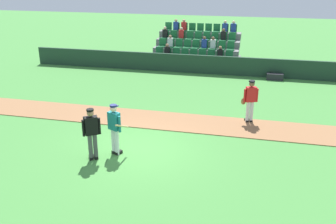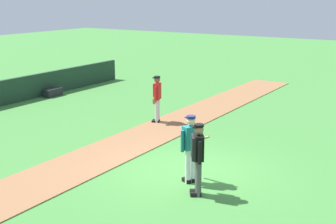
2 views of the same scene
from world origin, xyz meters
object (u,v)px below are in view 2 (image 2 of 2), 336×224
at_px(runner_red_jersey, 157,98).
at_px(equipment_bag, 53,92).
at_px(batter_teal_jersey, 191,146).
at_px(umpire_home_plate, 198,155).

height_order(runner_red_jersey, equipment_bag, runner_red_jersey).
xyz_separation_m(batter_teal_jersey, equipment_bag, (5.48, 10.58, -0.79)).
relative_size(batter_teal_jersey, equipment_bag, 1.96).
xyz_separation_m(runner_red_jersey, equipment_bag, (1.22, 6.70, -0.78)).
height_order(batter_teal_jersey, runner_red_jersey, same).
bearing_deg(equipment_bag, umpire_home_plate, -118.65).
bearing_deg(umpire_home_plate, runner_red_jersey, 42.23).
bearing_deg(batter_teal_jersey, equipment_bag, 62.61).
height_order(umpire_home_plate, equipment_bag, umpire_home_plate).
relative_size(batter_teal_jersey, umpire_home_plate, 1.00).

